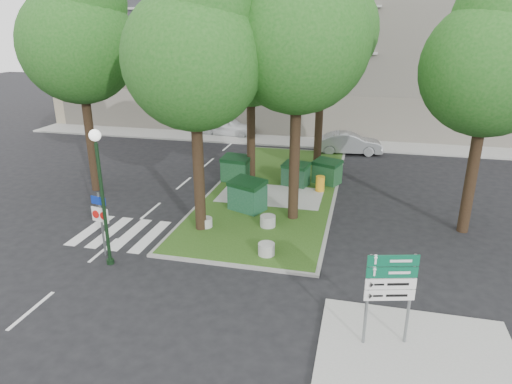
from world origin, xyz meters
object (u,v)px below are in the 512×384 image
(tree_street_left, at_px, (79,33))
(car_silver, at_px, (349,143))
(tree_median_far, at_px, (326,19))
(street_lamp, at_px, (101,183))
(dumpster_d, at_px, (327,172))
(tree_street_right, at_px, (494,55))
(dumpster_c, at_px, (296,174))
(directional_sign, at_px, (390,285))
(tree_median_near_left, at_px, (196,45))
(dumpster_b, at_px, (247,195))
(bollard_mid, at_px, (268,221))
(bollard_left, at_px, (206,222))
(bollard_right, at_px, (266,249))
(dumpster_a, at_px, (236,169))
(traffic_sign_pole, at_px, (101,216))
(tree_median_mid, at_px, (253,47))
(car_white, at_px, (227,126))
(tree_median_near_right, at_px, (301,26))
(litter_bin, at_px, (320,184))

(tree_street_left, height_order, car_silver, tree_street_left)
(tree_median_far, height_order, street_lamp, tree_median_far)
(tree_median_far, distance_m, dumpster_d, 8.03)
(tree_street_right, height_order, dumpster_d, tree_street_right)
(dumpster_d, bearing_deg, dumpster_c, -129.71)
(street_lamp, height_order, directional_sign, street_lamp)
(tree_median_near_left, xyz_separation_m, dumpster_c, (2.86, 6.22, -6.60))
(tree_street_left, distance_m, dumpster_c, 12.36)
(dumpster_b, bearing_deg, bollard_mid, -28.26)
(tree_street_right, relative_size, dumpster_d, 6.06)
(bollard_left, bearing_deg, dumpster_c, 65.29)
(tree_street_right, distance_m, bollard_right, 10.84)
(tree_median_near_left, height_order, dumpster_b, tree_median_near_left)
(dumpster_a, height_order, bollard_mid, dumpster_a)
(traffic_sign_pole, distance_m, directional_sign, 10.29)
(bollard_left, xyz_separation_m, bollard_right, (2.97, -1.80, 0.02))
(dumpster_d, bearing_deg, tree_median_mid, -148.59)
(dumpster_b, height_order, bollard_right, dumpster_b)
(bollard_left, bearing_deg, bollard_mid, 14.78)
(dumpster_c, relative_size, car_white, 0.34)
(bollard_left, bearing_deg, dumpster_a, 93.72)
(dumpster_a, height_order, traffic_sign_pole, traffic_sign_pole)
(dumpster_b, height_order, car_white, dumpster_b)
(tree_median_near_left, bearing_deg, dumpster_d, 57.62)
(dumpster_d, distance_m, traffic_sign_pole, 12.24)
(tree_street_left, distance_m, bollard_left, 10.72)
(dumpster_d, bearing_deg, tree_street_right, -11.45)
(car_white, bearing_deg, car_silver, -103.79)
(bollard_left, relative_size, bollard_mid, 0.84)
(tree_median_far, xyz_separation_m, dumpster_d, (0.71, -2.54, -7.58))
(dumpster_d, distance_m, directional_sign, 13.03)
(tree_median_near_right, xyz_separation_m, traffic_sign_pole, (-6.30, -4.90, -6.40))
(street_lamp, height_order, car_silver, street_lamp)
(traffic_sign_pole, bearing_deg, dumpster_b, 64.02)
(tree_median_near_left, bearing_deg, dumpster_a, 93.15)
(tree_median_near_right, distance_m, bollard_left, 8.62)
(dumpster_a, xyz_separation_m, street_lamp, (-1.94, -9.64, 2.26))
(traffic_sign_pole, relative_size, directional_sign, 0.95)
(tree_median_mid, distance_m, car_silver, 10.65)
(car_silver, bearing_deg, traffic_sign_pole, 146.40)
(dumpster_b, xyz_separation_m, litter_bin, (2.94, 3.24, -0.31))
(dumpster_b, distance_m, street_lamp, 7.16)
(dumpster_d, height_order, bollard_left, dumpster_d)
(tree_median_near_left, bearing_deg, dumpster_c, 65.30)
(tree_median_near_left, bearing_deg, traffic_sign_pole, -133.93)
(dumpster_c, bearing_deg, street_lamp, -102.98)
(bollard_left, bearing_deg, car_white, 104.05)
(traffic_sign_pole, xyz_separation_m, car_white, (-1.36, 19.84, -0.82))
(tree_median_near_right, height_order, dumpster_d, tree_median_near_right)
(dumpster_b, distance_m, dumpster_d, 5.57)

